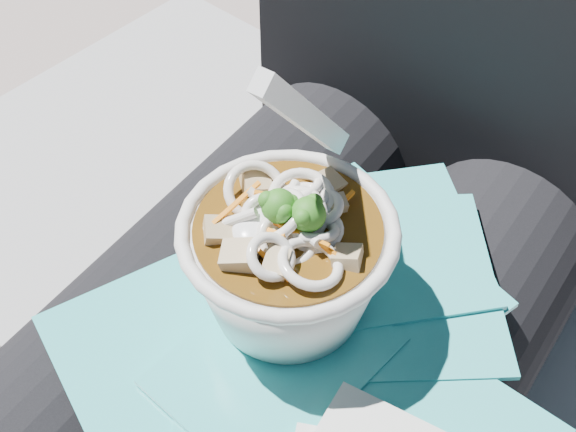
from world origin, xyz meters
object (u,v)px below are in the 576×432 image
Objects in this scene: stone_ledge at (350,424)px; lap at (268,375)px; plastic_bag at (322,343)px; person_body at (335,277)px; udon_bowl at (288,254)px.

stone_ledge is 0.35m from lap.
plastic_bag reaches higher than lap.
plastic_bag is (0.05, -0.09, 0.06)m from person_body.
stone_ledge is 0.48m from udon_bowl.
udon_bowl is (0.01, -0.14, 0.45)m from stone_ledge.
stone_ledge is 2.87× the size of plastic_bag.
person_body is (0.00, -0.06, 0.33)m from stone_ledge.
lap is 0.47× the size of person_body.
udon_bowl reaches higher than lap.
stone_ledge is 0.43m from plastic_bag.
person_body reaches higher than plastic_bag.
udon_bowl reaches higher than plastic_bag.
stone_ledge is at bearing 106.74° from plastic_bag.
stone_ledge is at bearing 94.92° from udon_bowl.
lap is at bearing 177.54° from plastic_bag.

